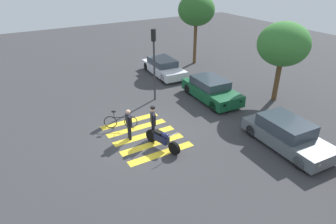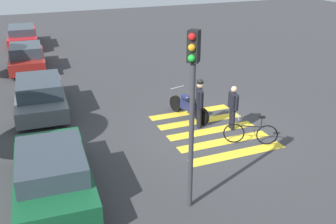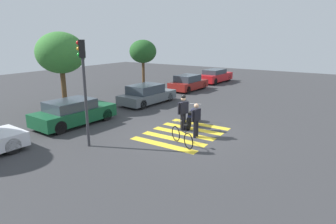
{
  "view_description": "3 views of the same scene",
  "coord_description": "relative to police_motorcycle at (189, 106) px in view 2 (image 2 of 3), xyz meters",
  "views": [
    {
      "loc": [
        11.59,
        -5.42,
        7.9
      ],
      "look_at": [
        -0.28,
        1.56,
        0.83
      ],
      "focal_mm": 31.4,
      "sensor_mm": 36.0,
      "label": 1
    },
    {
      "loc": [
        -11.02,
        6.15,
        6.06
      ],
      "look_at": [
        0.08,
        1.64,
        0.96
      ],
      "focal_mm": 41.66,
      "sensor_mm": 36.0,
      "label": 2
    },
    {
      "loc": [
        -11.53,
        -6.64,
        4.56
      ],
      "look_at": [
        0.44,
        1.17,
        0.82
      ],
      "focal_mm": 30.79,
      "sensor_mm": 36.0,
      "label": 3
    }
  ],
  "objects": [
    {
      "name": "ground_plane",
      "position": [
        -1.38,
        -0.26,
        -0.46
      ],
      "size": [
        60.0,
        60.0,
        0.0
      ],
      "primitive_type": "plane",
      "color": "#38383A"
    },
    {
      "name": "car_grey_coupe",
      "position": [
        2.86,
        5.15,
        0.18
      ],
      "size": [
        4.47,
        2.09,
        1.36
      ],
      "color": "black",
      "rests_on": "ground_plane"
    },
    {
      "name": "traffic_light_pole",
      "position": [
        -5.05,
        2.31,
        2.52
      ],
      "size": [
        0.34,
        0.34,
        4.45
      ],
      "color": "#38383D",
      "rests_on": "ground_plane"
    },
    {
      "name": "leaning_bicycle",
      "position": [
        -2.74,
        -0.99,
        -0.07
      ],
      "size": [
        0.9,
        1.57,
        1.01
      ],
      "color": "black",
      "rests_on": "ground_plane"
    },
    {
      "name": "car_maroon_wagon",
      "position": [
        8.97,
        5.26,
        0.19
      ],
      "size": [
        4.03,
        1.98,
        1.36
      ],
      "color": "black",
      "rests_on": "ground_plane"
    },
    {
      "name": "car_green_compact",
      "position": [
        -3.26,
        5.4,
        0.2
      ],
      "size": [
        4.42,
        2.11,
        1.35
      ],
      "color": "black",
      "rests_on": "ground_plane"
    },
    {
      "name": "officer_on_foot",
      "position": [
        -1.51,
        -1.01,
        0.45
      ],
      "size": [
        0.65,
        0.26,
        1.62
      ],
      "color": "black",
      "rests_on": "ground_plane"
    },
    {
      "name": "police_motorcycle",
      "position": [
        0.0,
        0.0,
        0.0
      ],
      "size": [
        2.15,
        0.83,
        1.04
      ],
      "color": "black",
      "rests_on": "ground_plane"
    },
    {
      "name": "car_red_convertible",
      "position": [
        14.46,
        5.17,
        0.2
      ],
      "size": [
        4.7,
        1.99,
        1.35
      ],
      "color": "black",
      "rests_on": "ground_plane"
    },
    {
      "name": "crosswalk_stripes",
      "position": [
        -1.38,
        -0.26,
        -0.45
      ],
      "size": [
        4.05,
        3.33,
        0.01
      ],
      "color": "yellow",
      "rests_on": "ground_plane"
    },
    {
      "name": "officer_by_motorcycle",
      "position": [
        -0.93,
        0.02,
        0.61
      ],
      "size": [
        0.66,
        0.35,
        1.84
      ],
      "color": "black",
      "rests_on": "ground_plane"
    }
  ]
}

